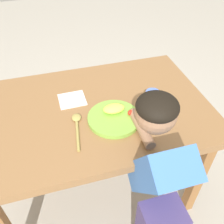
{
  "coord_description": "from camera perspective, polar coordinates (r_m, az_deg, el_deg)",
  "views": [
    {
      "loc": [
        -0.16,
        -0.89,
        1.48
      ],
      "look_at": [
        0.08,
        -0.07,
        0.71
      ],
      "focal_mm": 39.63,
      "sensor_mm": 36.0,
      "label": 1
    }
  ],
  "objects": [
    {
      "name": "person",
      "position": [
        1.11,
        10.38,
        -18.72
      ],
      "size": [
        0.18,
        0.48,
        0.97
      ],
      "color": "#4C3D73",
      "rests_on": "ground_plane"
    },
    {
      "name": "ground_plane",
      "position": [
        1.74,
        -3.34,
        -16.45
      ],
      "size": [
        8.0,
        8.0,
        0.0
      ],
      "primitive_type": "plane",
      "color": "#B2AA9C"
    },
    {
      "name": "dining_table",
      "position": [
        1.26,
        -4.42,
        -1.88
      ],
      "size": [
        1.15,
        0.75,
        0.69
      ],
      "color": "olive",
      "rests_on": "ground_plane"
    },
    {
      "name": "drinking_cup",
      "position": [
        1.21,
        9.23,
        3.12
      ],
      "size": [
        0.07,
        0.07,
        0.08
      ],
      "primitive_type": "cylinder",
      "color": "#587ADC",
      "rests_on": "dining_table"
    },
    {
      "name": "plate",
      "position": [
        1.14,
        0.5,
        -1.06
      ],
      "size": [
        0.24,
        0.24,
        0.05
      ],
      "color": "#83BB42",
      "rests_on": "dining_table"
    },
    {
      "name": "napkin",
      "position": [
        1.26,
        -9.18,
        2.83
      ],
      "size": [
        0.13,
        0.13,
        0.0
      ],
      "primitive_type": "cube",
      "rotation": [
        0.0,
        0.0,
        0.02
      ],
      "color": "white",
      "rests_on": "dining_table"
    },
    {
      "name": "spoon",
      "position": [
        1.12,
        -8.09,
        -2.99
      ],
      "size": [
        0.06,
        0.23,
        0.02
      ],
      "rotation": [
        0.0,
        0.0,
        1.44
      ],
      "color": "#A9974C",
      "rests_on": "dining_table"
    },
    {
      "name": "fork",
      "position": [
        1.2,
        8.68,
        0.56
      ],
      "size": [
        0.04,
        0.21,
        0.01
      ],
      "rotation": [
        0.0,
        0.0,
        1.68
      ],
      "color": "silver",
      "rests_on": "dining_table"
    }
  ]
}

